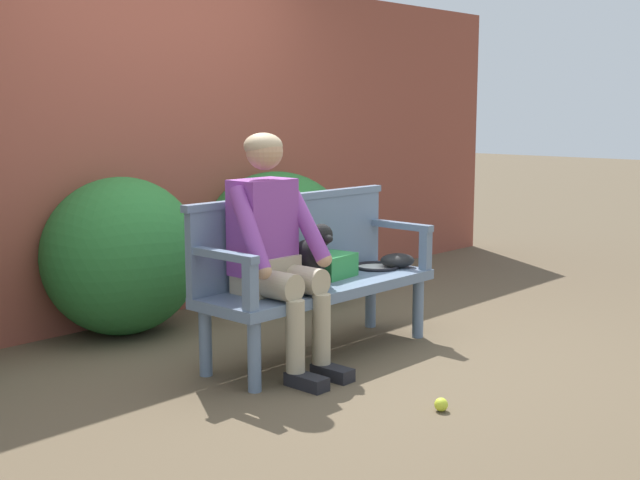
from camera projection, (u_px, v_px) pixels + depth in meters
name	position (u px, v px, depth m)	size (l,w,h in m)	color
ground_plane	(320.00, 355.00, 4.94)	(40.00, 40.00, 0.00)	brown
brick_garden_fence	(146.00, 145.00, 5.86)	(8.00, 0.30, 2.36)	brown
hedge_bush_far_right	(122.00, 256.00, 5.35)	(1.04, 0.94, 1.01)	#286B2D
hedge_bush_mid_right	(276.00, 236.00, 6.33)	(1.11, 1.06, 0.97)	#286B2D
garden_bench	(320.00, 293.00, 4.89)	(1.56, 0.51, 0.43)	slate
bench_backrest	(292.00, 235.00, 4.99)	(1.60, 0.06, 0.50)	slate
bench_armrest_left_end	(233.00, 268.00, 4.25)	(0.06, 0.51, 0.28)	slate
bench_armrest_right_end	(410.00, 236.00, 5.33)	(0.06, 0.51, 0.28)	slate
person_seated	(273.00, 244.00, 4.55)	(0.56, 0.65, 1.30)	black
dog_on_bench	(313.00, 254.00, 4.79)	(0.22, 0.36, 0.36)	black
tennis_racket	(372.00, 266.00, 5.33)	(0.40, 0.57, 0.03)	black
baseball_glove	(397.00, 260.00, 5.33)	(0.22, 0.17, 0.09)	black
sports_bag	(332.00, 265.00, 5.03)	(0.28, 0.20, 0.14)	#2D8E42
tennis_ball	(441.00, 405.00, 4.02)	(0.07, 0.07, 0.07)	#CCDB33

